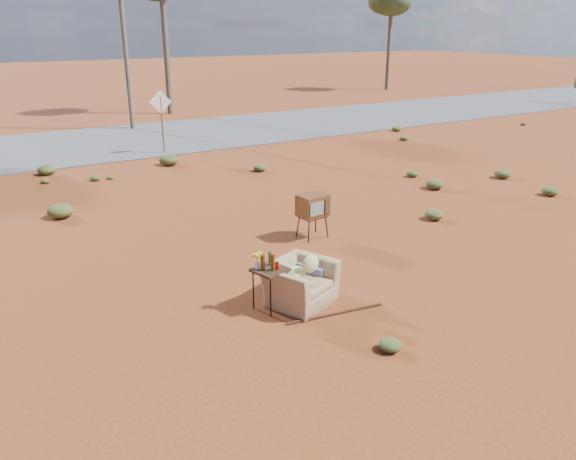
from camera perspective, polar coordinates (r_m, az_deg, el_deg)
ground at (r=9.68m, az=3.06°, el=-6.44°), size 140.00×140.00×0.00m
highway at (r=23.07m, az=-18.49°, el=8.39°), size 140.00×7.00×0.04m
armchair at (r=9.25m, az=1.42°, el=-4.73°), size 1.39×1.21×0.93m
tv_unit at (r=11.89m, az=2.53°, el=2.44°), size 0.64×0.53×0.96m
side_table at (r=8.87m, az=-2.11°, el=-3.84°), size 0.60×0.60×0.98m
rusty_bar at (r=9.02m, az=4.85°, el=-8.45°), size 1.67×0.28×0.04m
road_sign at (r=20.37m, az=-12.75°, el=11.72°), size 0.78×0.06×2.19m
utility_pole_center at (r=25.58m, az=-16.37°, el=19.01°), size 1.40×0.20×8.00m
scrub_patch at (r=12.94m, az=-11.01°, el=0.89°), size 17.49×8.07×0.33m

